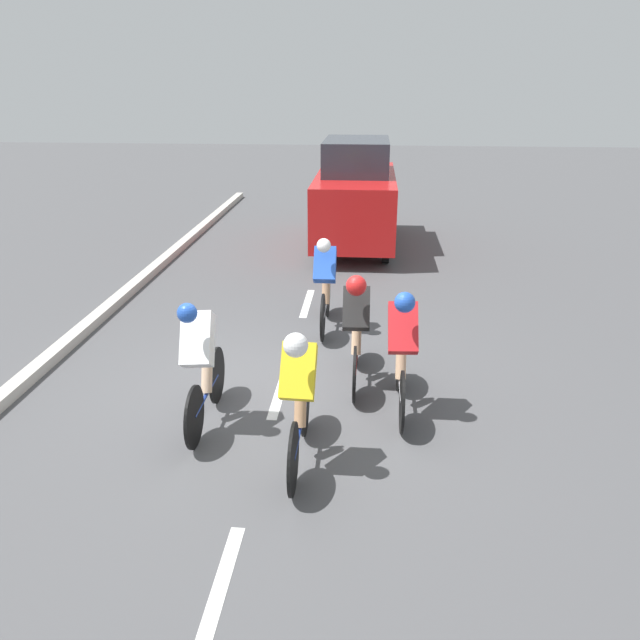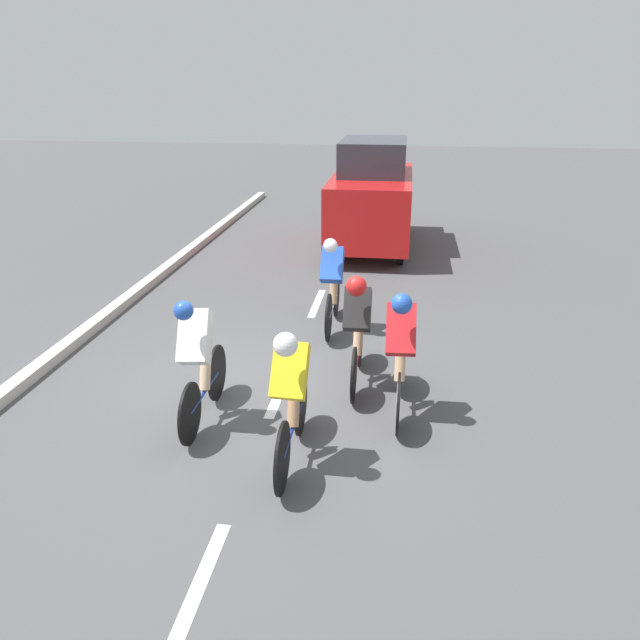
# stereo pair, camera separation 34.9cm
# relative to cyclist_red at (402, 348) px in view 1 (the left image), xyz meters

# --- Properties ---
(ground_plane) EXTENTS (60.00, 60.00, 0.00)m
(ground_plane) POSITION_rel_cyclist_red_xyz_m (1.43, -0.35, -0.80)
(ground_plane) COLOR #4C4C4F
(lane_stripe_near) EXTENTS (0.12, 1.40, 0.01)m
(lane_stripe_near) POSITION_rel_cyclist_red_xyz_m (1.43, 2.84, -0.79)
(lane_stripe_near) COLOR white
(lane_stripe_near) RESTS_ON ground
(lane_stripe_mid) EXTENTS (0.12, 1.40, 0.01)m
(lane_stripe_mid) POSITION_rel_cyclist_red_xyz_m (1.43, -0.36, -0.79)
(lane_stripe_mid) COLOR white
(lane_stripe_mid) RESTS_ON ground
(lane_stripe_far) EXTENTS (0.12, 1.40, 0.01)m
(lane_stripe_far) POSITION_rel_cyclist_red_xyz_m (1.43, -3.56, -0.79)
(lane_stripe_far) COLOR white
(lane_stripe_far) RESTS_ON ground
(curb) EXTENTS (0.20, 26.23, 0.14)m
(curb) POSITION_rel_cyclist_red_xyz_m (4.63, -0.36, -0.73)
(curb) COLOR #B7B2A8
(curb) RESTS_ON ground
(cyclist_red) EXTENTS (0.34, 1.66, 1.52)m
(cyclist_red) POSITION_rel_cyclist_red_xyz_m (0.00, 0.00, 0.00)
(cyclist_red) COLOR black
(cyclist_red) RESTS_ON ground
(cyclist_yellow) EXTENTS (0.33, 1.72, 1.50)m
(cyclist_yellow) POSITION_rel_cyclist_red_xyz_m (1.02, 1.15, -0.01)
(cyclist_yellow) COLOR black
(cyclist_yellow) RESTS_ON ground
(cyclist_blue) EXTENTS (0.32, 1.72, 1.47)m
(cyclist_blue) POSITION_rel_cyclist_red_xyz_m (1.04, -2.44, -0.04)
(cyclist_blue) COLOR black
(cyclist_blue) RESTS_ON ground
(cyclist_white) EXTENTS (0.36, 1.64, 1.51)m
(cyclist_white) POSITION_rel_cyclist_red_xyz_m (2.14, 0.49, -0.01)
(cyclist_white) COLOR black
(cyclist_white) RESTS_ON ground
(cyclist_black) EXTENTS (0.33, 1.68, 1.49)m
(cyclist_black) POSITION_rel_cyclist_red_xyz_m (0.53, -0.63, -0.00)
(cyclist_black) COLOR black
(cyclist_black) RESTS_ON ground
(support_car) EXTENTS (1.70, 4.18, 2.34)m
(support_car) POSITION_rel_cyclist_red_xyz_m (0.75, -7.52, 0.36)
(support_car) COLOR black
(support_car) RESTS_ON ground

